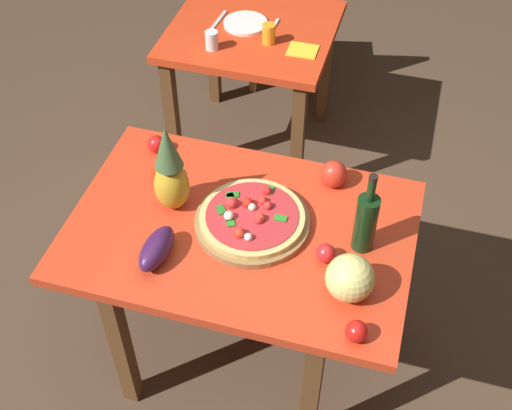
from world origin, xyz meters
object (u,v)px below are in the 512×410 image
at_px(eggplant, 157,248).
at_px(napkin_folded, 303,50).
at_px(background_table, 252,50).
at_px(drinking_glass_juice, 269,34).
at_px(wine_bottle, 366,221).
at_px(tomato_by_bottle, 356,331).
at_px(display_table, 241,245).
at_px(tomato_at_corner, 156,144).
at_px(pizza, 252,216).
at_px(pineapple_left, 170,173).
at_px(fork_utensil, 219,20).
at_px(drinking_glass_water, 212,40).
at_px(pizza_board, 252,222).
at_px(dinner_plate, 245,23).
at_px(dining_chair, 282,14).
at_px(tomato_near_board, 326,253).
at_px(knife_utensil, 273,28).
at_px(bell_pepper, 334,174).
at_px(tomato_beside_pepper, 162,172).
at_px(melon, 350,278).

xyz_separation_m(eggplant, napkin_folded, (0.19, 1.36, -0.04)).
height_order(background_table, drinking_glass_juice, drinking_glass_juice).
xyz_separation_m(wine_bottle, tomato_by_bottle, (0.04, -0.38, -0.09)).
height_order(display_table, tomato_at_corner, tomato_at_corner).
relative_size(display_table, tomato_at_corner, 17.34).
bearing_deg(pizza, wine_bottle, 1.34).
relative_size(pineapple_left, drinking_glass_juice, 3.74).
height_order(pizza, fork_utensil, pizza).
xyz_separation_m(wine_bottle, drinking_glass_water, (-0.89, 1.02, -0.08)).
height_order(display_table, pizza_board, pizza_board).
xyz_separation_m(wine_bottle, tomato_at_corner, (-0.87, 0.27, -0.09)).
distance_m(tomato_at_corner, dinner_plate, 1.00).
distance_m(wine_bottle, drinking_glass_juice, 1.31).
height_order(dining_chair, tomato_near_board, dining_chair).
distance_m(pizza, fork_utensil, 1.39).
bearing_deg(knife_utensil, drinking_glass_juice, -81.14).
distance_m(background_table, eggplant, 1.51).
bearing_deg(fork_utensil, dinner_plate, 4.72).
xyz_separation_m(pizza, wine_bottle, (0.40, 0.01, 0.08)).
distance_m(tomato_by_bottle, drinking_glass_juice, 1.67).
distance_m(bell_pepper, napkin_folded, 0.90).
height_order(bell_pepper, napkin_folded, bell_pepper).
bearing_deg(drinking_glass_juice, napkin_folded, -7.31).
distance_m(background_table, knife_utensil, 0.17).
relative_size(eggplant, tomato_near_board, 2.97).
distance_m(drinking_glass_juice, dinner_plate, 0.20).
xyz_separation_m(display_table, pizza_board, (0.04, 0.02, 0.11)).
distance_m(pizza_board, tomato_beside_pepper, 0.42).
height_order(background_table, bell_pepper, bell_pepper).
relative_size(pizza, drinking_glass_water, 4.18).
bearing_deg(knife_utensil, napkin_folded, -35.58).
relative_size(tomato_by_bottle, drinking_glass_juice, 0.73).
bearing_deg(fork_utensil, knife_utensil, 4.72).
height_order(drinking_glass_water, knife_utensil, drinking_glass_water).
distance_m(display_table, drinking_glass_water, 1.16).
bearing_deg(dinner_plate, tomato_near_board, -63.21).
height_order(wine_bottle, melon, wine_bottle).
distance_m(pizza, tomato_at_corner, 0.55).
bearing_deg(drinking_glass_juice, tomato_near_board, -66.62).
relative_size(pizza_board, dinner_plate, 1.88).
bearing_deg(tomato_beside_pepper, display_table, -23.22).
distance_m(dining_chair, dinner_plate, 0.66).
bearing_deg(wine_bottle, dinner_plate, 122.22).
distance_m(wine_bottle, melon, 0.22).
height_order(pizza_board, tomato_at_corner, tomato_at_corner).
xyz_separation_m(drinking_glass_juice, drinking_glass_water, (-0.25, -0.12, -0.00)).
xyz_separation_m(tomato_at_corner, drinking_glass_water, (-0.02, 0.75, 0.01)).
height_order(pizza_board, wine_bottle, wine_bottle).
distance_m(pizza, wine_bottle, 0.40).
bearing_deg(fork_utensil, drinking_glass_water, -74.29).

